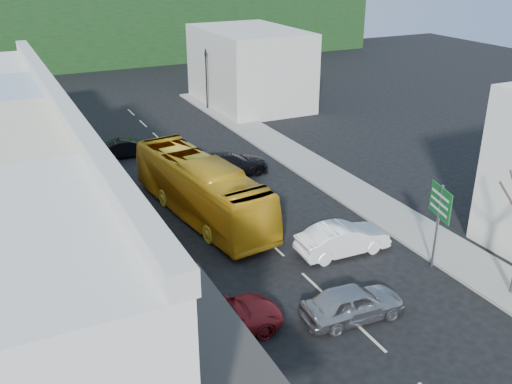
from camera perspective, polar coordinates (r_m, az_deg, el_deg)
name	(u,v)px	position (r m, az deg, el deg)	size (l,w,h in m)	color
ground	(315,285)	(25.89, 5.90, -9.25)	(120.00, 120.00, 0.00)	black
sidewalk_left	(98,226)	(31.84, -15.50, -3.29)	(3.00, 52.00, 0.15)	gray
sidewalk_right	(333,180)	(37.00, 7.76, 1.21)	(3.00, 52.00, 0.15)	gray
distant_block_right	(249,67)	(54.48, -0.66, 12.37)	(8.00, 12.00, 7.00)	#B7B2A8
hillside	(52,5)	(84.39, -19.70, 17.22)	(80.00, 26.00, 14.00)	black
bus	(201,190)	(31.60, -5.54, 0.24)	(2.50, 11.60, 3.10)	yellow
car_silver	(353,304)	(23.64, 9.64, -10.97)	(1.80, 4.40, 1.40)	#9D9DA1
car_white	(343,240)	(28.25, 8.66, -4.78)	(1.80, 4.40, 1.40)	white
car_red	(223,317)	(22.61, -3.35, -12.42)	(1.90, 4.60, 1.40)	maroon
car_black_near	(227,165)	(37.40, -2.87, 2.67)	(1.84, 4.50, 1.40)	black
car_black_far	(129,147)	(41.87, -12.63, 4.41)	(1.80, 4.40, 1.40)	black
pedestrian_left	(153,298)	(23.49, -10.29, -10.38)	(0.60, 0.40, 1.70)	black
direction_sign	(437,227)	(27.41, 17.65, -3.37)	(0.70, 1.86, 4.16)	#126024
traffic_signal	(206,80)	(52.79, -4.98, 11.10)	(0.69, 1.16, 5.51)	black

